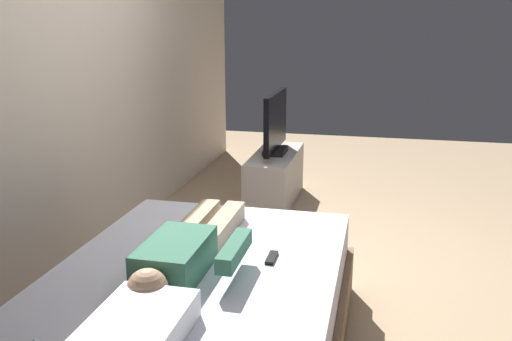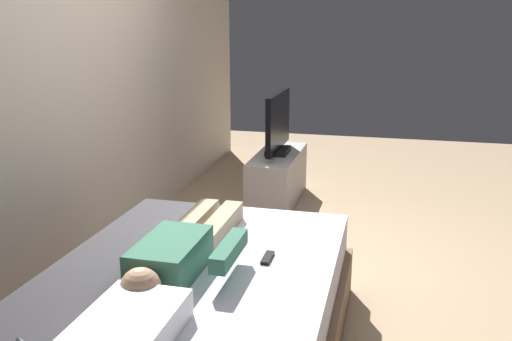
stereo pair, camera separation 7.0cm
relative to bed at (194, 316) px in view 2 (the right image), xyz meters
The scene contains 8 objects.
ground_plane 1.18m from the bed, 17.20° to the right, with size 10.00×10.00×0.00m, color tan.
back_wall 2.26m from the bed, 39.93° to the left, with size 6.40×0.10×2.80m, color beige.
bed is the anchor object (origin of this frame).
pillow 0.75m from the bed, behind, with size 0.48×0.34×0.12m, color white.
person 0.36m from the bed, 62.41° to the left, with size 1.26×0.46×0.18m.
remote 0.49m from the bed, 62.75° to the right, with size 0.15×0.04×0.02m, color black.
tv_stand 2.66m from the bed, ahead, with size 1.10×0.40×0.50m, color #B7B2AD.
tv 2.71m from the bed, ahead, with size 0.88×0.20×0.59m.
Camera 2 is at (-3.45, -0.58, 1.73)m, focal length 38.12 mm.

